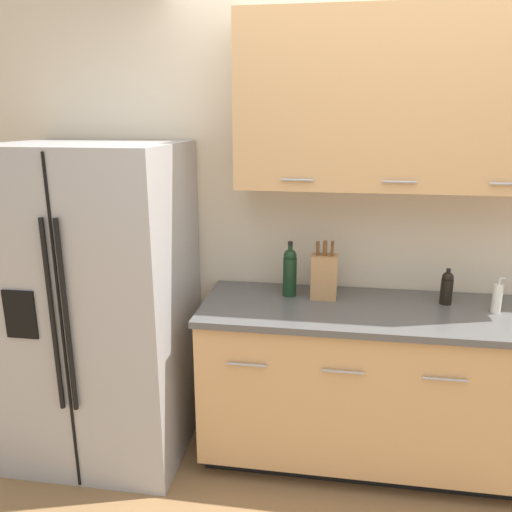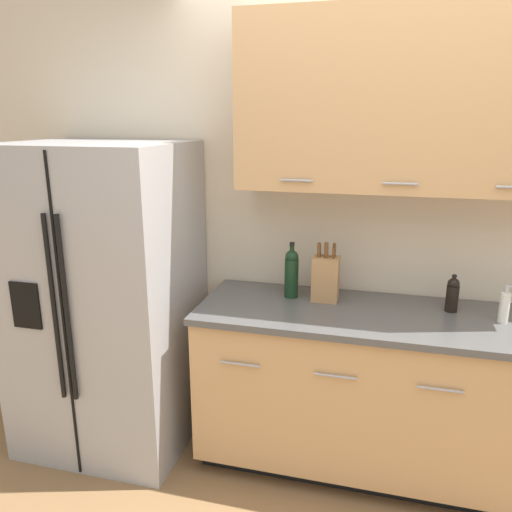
% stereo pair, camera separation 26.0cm
% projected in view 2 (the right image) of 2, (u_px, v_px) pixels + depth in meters
% --- Properties ---
extents(wall_back, '(10.00, 0.39, 2.60)m').
position_uv_depth(wall_back, '(403.00, 195.00, 2.62)').
color(wall_back, beige).
rests_on(wall_back, ground_plane).
extents(counter_unit, '(1.95, 0.64, 0.90)m').
position_uv_depth(counter_unit, '(384.00, 392.00, 2.62)').
color(counter_unit, black).
rests_on(counter_unit, ground_plane).
extents(refrigerator, '(0.92, 0.81, 1.73)m').
position_uv_depth(refrigerator, '(107.00, 299.00, 2.81)').
color(refrigerator, '#9E9EA0').
rests_on(refrigerator, ground_plane).
extents(knife_block, '(0.14, 0.11, 0.33)m').
position_uv_depth(knife_block, '(326.00, 278.00, 2.65)').
color(knife_block, '#A87A4C').
rests_on(knife_block, counter_unit).
extents(wine_bottle, '(0.08, 0.08, 0.31)m').
position_uv_depth(wine_bottle, '(292.00, 272.00, 2.70)').
color(wine_bottle, black).
rests_on(wine_bottle, counter_unit).
extents(soap_dispenser, '(0.05, 0.05, 0.19)m').
position_uv_depth(soap_dispenser, '(504.00, 307.00, 2.37)').
color(soap_dispenser, silver).
rests_on(soap_dispenser, counter_unit).
extents(oil_bottle, '(0.06, 0.06, 0.19)m').
position_uv_depth(oil_bottle, '(452.00, 294.00, 2.51)').
color(oil_bottle, black).
rests_on(oil_bottle, counter_unit).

